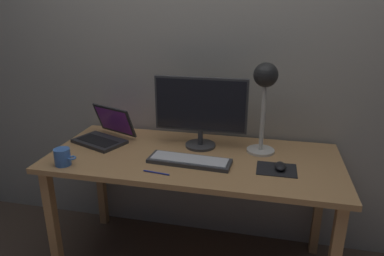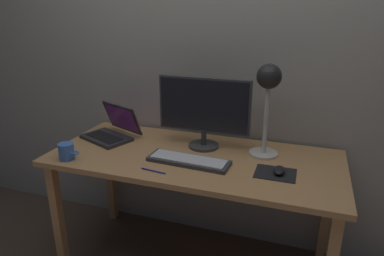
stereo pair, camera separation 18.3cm
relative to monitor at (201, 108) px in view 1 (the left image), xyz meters
name	(u,v)px [view 1 (the left image)]	position (x,y,z in m)	size (l,w,h in m)	color
back_wall	(208,45)	(-0.01, 0.26, 0.32)	(4.80, 0.06, 2.60)	#9E998E
desk	(193,168)	(-0.01, -0.14, -0.32)	(1.60, 0.70, 0.74)	tan
monitor	(201,108)	(0.00, 0.00, 0.00)	(0.53, 0.18, 0.41)	#38383A
keyboard_main	(190,161)	(-0.01, -0.23, -0.22)	(0.45, 0.17, 0.03)	#38383A
laptop	(106,131)	(-0.58, -0.02, -0.18)	(0.38, 0.36, 0.20)	#28282B
desk_lamp	(265,88)	(0.35, 0.00, 0.13)	(0.16, 0.16, 0.51)	beige
mousepad	(277,169)	(0.44, -0.22, -0.23)	(0.20, 0.16, 0.00)	black
mouse	(280,166)	(0.46, -0.21, -0.22)	(0.06, 0.10, 0.03)	black
coffee_mug	(63,157)	(-0.65, -0.40, -0.19)	(0.12, 0.08, 0.09)	#3F72CC
pen	(156,173)	(-0.14, -0.39, -0.23)	(0.01, 0.01, 0.14)	#2633A5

